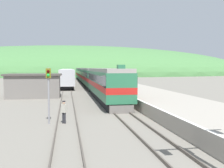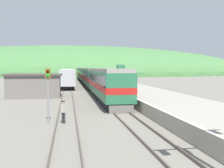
% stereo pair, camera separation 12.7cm
% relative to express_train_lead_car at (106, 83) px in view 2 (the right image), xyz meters
% --- Properties ---
extents(track_main, '(1.52, 180.00, 0.16)m').
position_rel_express_train_lead_car_xyz_m(track_main, '(0.00, 43.78, -2.14)').
color(track_main, '#4C443D').
rests_on(track_main, ground).
extents(track_siding, '(1.52, 180.00, 0.16)m').
position_rel_express_train_lead_car_xyz_m(track_siding, '(-4.85, 43.78, -2.14)').
color(track_siding, '#4C443D').
rests_on(track_siding, ground).
extents(platform, '(6.80, 140.00, 1.09)m').
position_rel_express_train_lead_car_xyz_m(platform, '(5.22, 23.78, -1.68)').
color(platform, '#9E9689').
rests_on(platform, ground).
extents(distant_hills, '(226.40, 101.88, 34.18)m').
position_rel_express_train_lead_car_xyz_m(distant_hills, '(0.00, 127.62, -2.22)').
color(distant_hills, '#477A42').
rests_on(distant_hills, ground).
extents(station_shed, '(7.58, 4.80, 3.31)m').
position_rel_express_train_lead_car_xyz_m(station_shed, '(-9.37, 5.32, -0.54)').
color(station_shed, slate).
rests_on(station_shed, ground).
extents(express_train_lead_car, '(2.89, 19.77, 4.41)m').
position_rel_express_train_lead_car_xyz_m(express_train_lead_car, '(0.00, 0.00, 0.00)').
color(express_train_lead_car, black).
rests_on(express_train_lead_car, ground).
extents(carriage_second, '(2.88, 19.86, 4.05)m').
position_rel_express_train_lead_car_xyz_m(carriage_second, '(0.00, 20.93, -0.01)').
color(carriage_second, black).
rests_on(carriage_second, ground).
extents(carriage_third, '(2.88, 19.86, 4.05)m').
position_rel_express_train_lead_car_xyz_m(carriage_third, '(0.00, 41.67, -0.01)').
color(carriage_third, black).
rests_on(carriage_third, ground).
extents(carriage_fourth, '(2.88, 19.86, 4.05)m').
position_rel_express_train_lead_car_xyz_m(carriage_fourth, '(0.00, 62.41, -0.01)').
color(carriage_fourth, black).
rests_on(carriage_fourth, ground).
extents(siding_train, '(2.90, 47.34, 3.78)m').
position_rel_express_train_lead_car_xyz_m(siding_train, '(-4.85, 38.18, -0.27)').
color(siding_train, black).
rests_on(siding_train, ground).
extents(signal_post_siding, '(0.36, 0.42, 4.14)m').
position_rel_express_train_lead_car_xyz_m(signal_post_siding, '(-6.16, -12.78, 0.74)').
color(signal_post_siding, gray).
rests_on(signal_post_siding, ground).
extents(track_worker, '(0.42, 0.39, 1.69)m').
position_rel_express_train_lead_car_xyz_m(track_worker, '(-5.07, -12.85, -1.26)').
color(track_worker, '#2D2D33').
rests_on(track_worker, ground).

